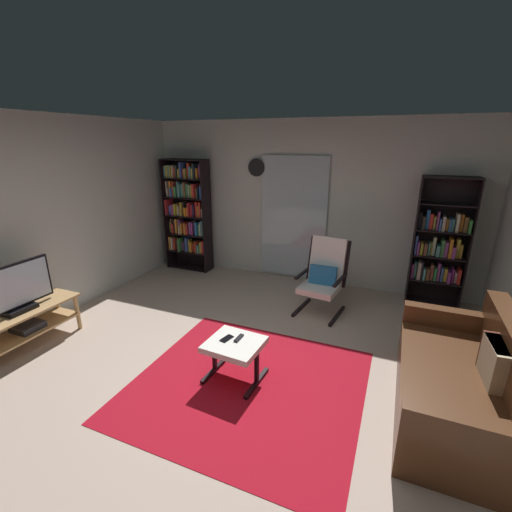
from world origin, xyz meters
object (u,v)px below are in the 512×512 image
(bookshelf_near_sofa, at_px, (439,246))
(lounge_armchair, at_px, (324,274))
(tv_stand, at_px, (24,324))
(television, at_px, (15,290))
(cell_phone, at_px, (227,339))
(wall_clock, at_px, (257,167))
(ottoman, at_px, (235,348))
(bookshelf_near_tv, at_px, (188,212))
(leather_sofa, at_px, (465,384))
(tv_remote, at_px, (239,338))

(bookshelf_near_sofa, relative_size, lounge_armchair, 1.79)
(tv_stand, relative_size, bookshelf_near_sofa, 0.67)
(tv_stand, height_order, television, television)
(cell_phone, height_order, wall_clock, wall_clock)
(bookshelf_near_sofa, xyz_separation_m, ottoman, (-1.90, -2.66, -0.53))
(bookshelf_near_tv, height_order, leather_sofa, bookshelf_near_tv)
(bookshelf_near_tv, distance_m, bookshelf_near_sofa, 4.08)
(tv_stand, bearing_deg, leather_sofa, 9.82)
(bookshelf_near_sofa, distance_m, ottoman, 3.31)
(tv_stand, distance_m, lounge_armchair, 3.67)
(ottoman, relative_size, cell_phone, 3.92)
(bookshelf_near_sofa, height_order, ottoman, bookshelf_near_sofa)
(television, height_order, lounge_armchair, same)
(bookshelf_near_tv, bearing_deg, bookshelf_near_sofa, 1.18)
(bookshelf_near_tv, xyz_separation_m, wall_clock, (1.25, 0.22, 0.80))
(bookshelf_near_sofa, height_order, lounge_armchair, bookshelf_near_sofa)
(leather_sofa, bearing_deg, tv_stand, -170.18)
(lounge_armchair, distance_m, cell_phone, 1.88)
(bookshelf_near_tv, distance_m, ottoman, 3.45)
(bookshelf_near_sofa, bearing_deg, cell_phone, -126.91)
(bookshelf_near_tv, height_order, bookshelf_near_sofa, bookshelf_near_tv)
(leather_sofa, xyz_separation_m, ottoman, (-2.02, -0.33, 0.04))
(cell_phone, bearing_deg, television, -153.93)
(bookshelf_near_sofa, relative_size, cell_phone, 13.04)
(lounge_armchair, distance_m, ottoman, 1.88)
(lounge_armchair, xyz_separation_m, ottoman, (-0.47, -1.81, -0.19))
(bookshelf_near_sofa, distance_m, lounge_armchair, 1.69)
(tv_remote, distance_m, cell_phone, 0.12)
(leather_sofa, height_order, ottoman, leather_sofa)
(ottoman, bearing_deg, television, -169.53)
(ottoman, relative_size, tv_remote, 3.82)
(leather_sofa, relative_size, tv_remote, 12.33)
(lounge_armchair, relative_size, wall_clock, 3.53)
(leather_sofa, bearing_deg, tv_remote, -172.47)
(bookshelf_near_tv, relative_size, wall_clock, 6.80)
(tv_stand, distance_m, cell_phone, 2.37)
(cell_phone, bearing_deg, wall_clock, 121.66)
(tv_remote, bearing_deg, cell_phone, -153.20)
(television, relative_size, cell_phone, 5.86)
(television, distance_m, lounge_armchair, 3.67)
(tv_remote, height_order, wall_clock, wall_clock)
(lounge_armchair, xyz_separation_m, cell_phone, (-0.56, -1.79, -0.12))
(bookshelf_near_sofa, height_order, leather_sofa, bookshelf_near_sofa)
(bookshelf_near_tv, distance_m, lounge_armchair, 2.81)
(leather_sofa, relative_size, wall_clock, 6.12)
(bookshelf_near_tv, xyz_separation_m, tv_remote, (2.20, -2.51, -0.63))
(bookshelf_near_sofa, xyz_separation_m, lounge_armchair, (-1.42, -0.85, -0.34))
(cell_phone, relative_size, wall_clock, 0.48)
(lounge_armchair, bearing_deg, wall_clock, 145.00)
(television, distance_m, wall_clock, 3.73)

